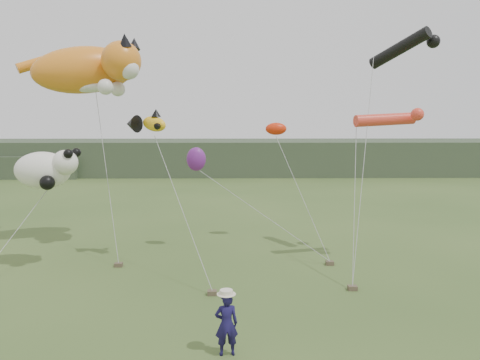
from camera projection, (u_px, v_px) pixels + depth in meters
The scene contains 9 objects.
ground at pixel (236, 340), 13.90m from camera, with size 120.00×120.00×0.00m, color #385123.
headland at pixel (209, 157), 57.93m from camera, with size 90.00×13.00×4.00m.
festival_attendant at pixel (226, 324), 12.92m from camera, with size 0.65×0.43×1.79m, color #171143.
sandbag_anchors at pixel (200, 280), 18.88m from camera, with size 14.60×4.23×0.18m.
cat_kite at pixel (92, 69), 22.98m from camera, with size 6.73×4.09×2.97m.
fish_kite at pixel (146, 123), 20.77m from camera, with size 2.21×1.44×1.08m.
tube_kites at pixel (399, 80), 20.74m from camera, with size 3.83×2.82×4.30m.
panda_kite at pixel (46, 169), 20.06m from camera, with size 2.82×1.83×1.75m.
misc_kites at pixel (229, 147), 23.63m from camera, with size 5.11×2.32×2.36m.
Camera 1 is at (-0.05, -13.18, 6.49)m, focal length 35.00 mm.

